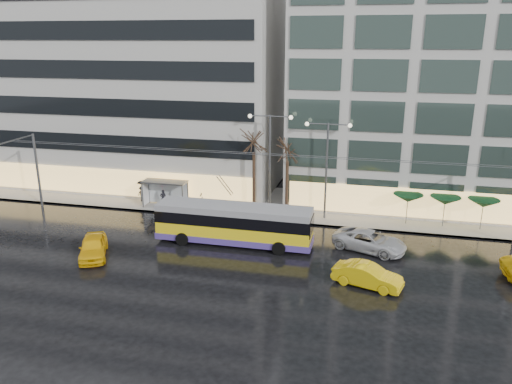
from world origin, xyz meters
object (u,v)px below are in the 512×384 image
(taxi_a, at_px, (93,247))
(street_lamp_near, at_px, (270,151))
(bus_shelter, at_px, (162,187))
(trolleybus, at_px, (234,225))

(taxi_a, bearing_deg, street_lamp_near, 21.85)
(street_lamp_near, xyz_separation_m, taxi_a, (-10.82, -11.83, -5.20))
(street_lamp_near, height_order, taxi_a, street_lamp_near)
(bus_shelter, xyz_separation_m, taxi_a, (-0.44, -11.72, -1.17))
(bus_shelter, relative_size, taxi_a, 0.91)
(street_lamp_near, relative_size, taxi_a, 1.95)
(trolleybus, distance_m, taxi_a, 10.60)
(bus_shelter, bearing_deg, street_lamp_near, 0.63)
(trolleybus, height_order, taxi_a, trolleybus)
(trolleybus, bearing_deg, street_lamp_near, 78.95)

